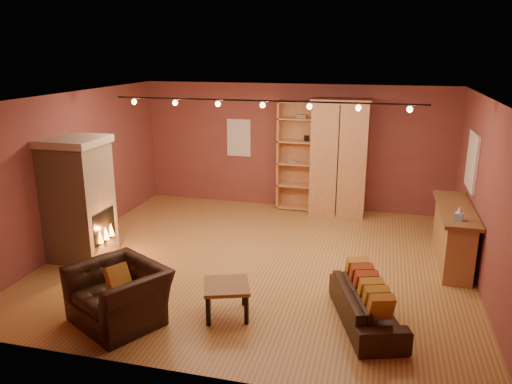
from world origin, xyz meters
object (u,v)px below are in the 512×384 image
(fireplace, at_px, (79,199))
(bar_counter, at_px, (453,234))
(loveseat, at_px, (367,299))
(armchair, at_px, (119,286))
(coffee_table, at_px, (227,289))
(bookcase, at_px, (301,155))
(armoire, at_px, (339,158))

(fireplace, height_order, bar_counter, fireplace)
(loveseat, height_order, armchair, armchair)
(armchair, xyz_separation_m, coffee_table, (1.34, 0.50, -0.12))
(bookcase, bearing_deg, coffee_table, -91.78)
(bookcase, distance_m, armoire, 0.90)
(armchair, height_order, coffee_table, armchair)
(armoire, height_order, armchair, armoire)
(bookcase, relative_size, coffee_table, 3.16)
(armoire, bearing_deg, coffee_table, -102.05)
(fireplace, distance_m, bar_counter, 6.41)
(bookcase, relative_size, armoire, 0.97)
(fireplace, xyz_separation_m, armoire, (4.09, 3.53, 0.21))
(bookcase, bearing_deg, armchair, -105.14)
(bar_counter, bearing_deg, armchair, -145.13)
(fireplace, relative_size, bookcase, 0.86)
(bar_counter, xyz_separation_m, loveseat, (-1.32, -2.38, -0.15))
(armoire, bearing_deg, bar_counter, -45.34)
(bookcase, height_order, bar_counter, bookcase)
(armoire, xyz_separation_m, loveseat, (0.83, -4.56, -0.92))
(coffee_table, bearing_deg, bookcase, 88.22)
(bookcase, xyz_separation_m, armchair, (-1.49, -5.52, -0.73))
(armoire, xyz_separation_m, bar_counter, (2.15, -2.18, -0.77))
(loveseat, xyz_separation_m, armchair, (-3.20, -0.77, 0.17))
(loveseat, height_order, coffee_table, loveseat)
(armoire, bearing_deg, fireplace, -139.21)
(armchair, distance_m, coffee_table, 1.43)
(bookcase, bearing_deg, loveseat, -70.29)
(bookcase, xyz_separation_m, coffee_table, (-0.16, -5.02, -0.85))
(bookcase, bearing_deg, armoire, -12.49)
(bar_counter, height_order, loveseat, bar_counter)
(bookcase, bearing_deg, bar_counter, -38.08)
(coffee_table, bearing_deg, armchair, -159.56)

